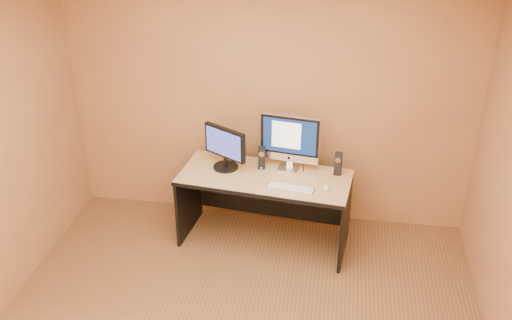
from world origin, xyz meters
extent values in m
plane|color=white|center=(0.00, 0.00, 2.60)|extent=(4.00, 4.00, 0.00)
cube|color=silver|center=(0.30, 1.28, 0.75)|extent=(0.44, 0.18, 0.02)
ellipsoid|color=silver|center=(0.62, 1.32, 0.76)|extent=(0.06, 0.10, 0.04)
cylinder|color=black|center=(0.38, 1.72, 0.74)|extent=(0.04, 0.22, 0.01)
cylinder|color=black|center=(0.22, 1.78, 0.74)|extent=(0.09, 0.16, 0.01)
camera|label=1|loc=(0.67, -3.13, 3.37)|focal=40.00mm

